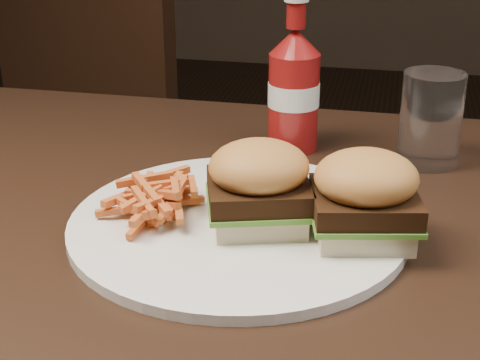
% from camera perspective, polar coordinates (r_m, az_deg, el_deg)
% --- Properties ---
extents(dining_table, '(1.20, 0.80, 0.04)m').
position_cam_1_polar(dining_table, '(0.75, 5.15, -5.38)').
color(dining_table, black).
rests_on(dining_table, ground).
extents(chair_far, '(0.60, 0.60, 0.04)m').
position_cam_1_polar(chair_far, '(1.70, -6.40, 0.54)').
color(chair_far, black).
rests_on(chair_far, ground).
extents(plate, '(0.34, 0.34, 0.01)m').
position_cam_1_polar(plate, '(0.74, -0.17, -3.48)').
color(plate, white).
rests_on(plate, dining_table).
extents(sandwich_half_a, '(0.11, 0.10, 0.02)m').
position_cam_1_polar(sandwich_half_a, '(0.73, 1.44, -2.72)').
color(sandwich_half_a, beige).
rests_on(sandwich_half_a, plate).
extents(sandwich_half_b, '(0.10, 0.10, 0.02)m').
position_cam_1_polar(sandwich_half_b, '(0.71, 9.50, -3.61)').
color(sandwich_half_b, beige).
rests_on(sandwich_half_b, plate).
extents(fries_pile, '(0.10, 0.10, 0.04)m').
position_cam_1_polar(fries_pile, '(0.75, -6.68, -1.13)').
color(fries_pile, '#C84B20').
rests_on(fries_pile, plate).
extents(ketchup_bottle, '(0.07, 0.07, 0.13)m').
position_cam_1_polar(ketchup_bottle, '(0.94, 4.16, 5.93)').
color(ketchup_bottle, maroon).
rests_on(ketchup_bottle, dining_table).
extents(tumbler, '(0.08, 0.08, 0.12)m').
position_cam_1_polar(tumbler, '(0.92, 14.57, 4.52)').
color(tumbler, white).
rests_on(tumbler, dining_table).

